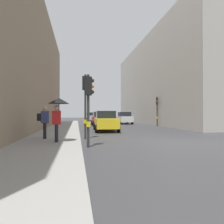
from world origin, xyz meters
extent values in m
plane|color=#38383A|center=(0.00, 0.00, 0.00)|extent=(120.00, 120.00, 0.00)
cube|color=gray|center=(-6.41, 6.00, 0.08)|extent=(3.14, 40.00, 0.16)
cube|color=#B2ADA3|center=(10.84, 17.48, 6.43)|extent=(12.00, 27.04, 12.86)
cylinder|color=#2D2D2D|center=(-4.54, 2.28, 1.94)|extent=(0.12, 0.12, 3.89)
cube|color=black|center=(-4.54, 2.28, 3.37)|extent=(0.38, 0.35, 0.84)
cube|color=yellow|center=(-4.54, 2.28, 1.05)|extent=(0.23, 0.25, 0.24)
sphere|color=#2D231E|center=(-4.37, 2.20, 3.63)|extent=(0.18, 0.18, 0.18)
sphere|color=orange|center=(-4.37, 2.20, 3.37)|extent=(0.18, 0.18, 0.18)
sphere|color=#2D231E|center=(-4.37, 2.20, 3.11)|extent=(0.18, 0.18, 0.18)
cylinder|color=#2D2D2D|center=(4.54, 11.65, 1.78)|extent=(0.12, 0.12, 3.57)
cube|color=black|center=(4.54, 11.65, 3.05)|extent=(0.33, 0.37, 0.84)
cube|color=yellow|center=(4.54, 11.65, 1.05)|extent=(0.24, 0.22, 0.24)
sphere|color=#2D231E|center=(4.47, 11.47, 3.31)|extent=(0.18, 0.18, 0.18)
sphere|color=orange|center=(4.47, 11.47, 3.05)|extent=(0.18, 0.18, 0.18)
sphere|color=#2D231E|center=(4.47, 11.47, 2.79)|extent=(0.18, 0.18, 0.18)
cylinder|color=#2D2D2D|center=(-4.54, -0.41, 1.65)|extent=(0.12, 0.12, 3.30)
cube|color=black|center=(-4.54, -0.41, 2.78)|extent=(0.32, 0.27, 0.84)
cube|color=yellow|center=(-4.54, -0.41, 1.05)|extent=(0.18, 0.21, 0.24)
sphere|color=#2D231E|center=(-4.35, -0.40, 3.04)|extent=(0.18, 0.18, 0.18)
sphere|color=orange|center=(-4.35, -0.40, 2.78)|extent=(0.18, 0.18, 0.18)
sphere|color=#2D231E|center=(-4.35, -0.40, 2.52)|extent=(0.18, 0.18, 0.18)
cube|color=yellow|center=(-2.53, 6.98, 0.72)|extent=(2.01, 4.29, 0.80)
cube|color=black|center=(-2.52, 7.23, 1.44)|extent=(1.70, 2.08, 0.64)
cylinder|color=black|center=(-1.70, 5.59, 0.32)|extent=(0.25, 0.65, 0.64)
cylinder|color=black|center=(-3.50, 5.68, 0.32)|extent=(0.25, 0.65, 0.64)
cylinder|color=black|center=(-1.57, 8.29, 0.32)|extent=(0.25, 0.65, 0.64)
cylinder|color=black|center=(-3.37, 8.38, 0.32)|extent=(0.25, 0.65, 0.64)
cube|color=silver|center=(1.91, 17.38, 0.72)|extent=(1.90, 4.24, 0.80)
cube|color=black|center=(1.91, 17.13, 1.44)|extent=(1.65, 2.04, 0.64)
cylinder|color=black|center=(1.05, 18.75, 0.32)|extent=(0.24, 0.65, 0.64)
cylinder|color=black|center=(2.85, 18.71, 0.32)|extent=(0.24, 0.65, 0.64)
cylinder|color=black|center=(0.98, 16.06, 0.32)|extent=(0.24, 0.65, 0.64)
cylinder|color=black|center=(2.78, 16.01, 0.32)|extent=(0.24, 0.65, 0.64)
cube|color=#BCBCC1|center=(-2.12, 29.23, 0.72)|extent=(1.93, 4.25, 0.80)
cube|color=black|center=(-2.12, 29.48, 1.44)|extent=(1.66, 2.05, 0.64)
cylinder|color=black|center=(-1.18, 27.91, 0.32)|extent=(0.24, 0.65, 0.64)
cylinder|color=black|center=(-2.98, 27.86, 0.32)|extent=(0.24, 0.65, 0.64)
cylinder|color=black|center=(-1.26, 30.61, 0.32)|extent=(0.24, 0.65, 0.64)
cylinder|color=black|center=(-3.06, 30.56, 0.32)|extent=(0.24, 0.65, 0.64)
cube|color=red|center=(-2.18, 13.41, 0.72)|extent=(1.82, 4.21, 0.80)
cube|color=black|center=(-2.18, 13.66, 1.44)|extent=(1.61, 2.01, 0.64)
cylinder|color=black|center=(-1.29, 12.06, 0.32)|extent=(0.22, 0.64, 0.64)
cylinder|color=black|center=(-3.09, 12.07, 0.32)|extent=(0.22, 0.64, 0.64)
cylinder|color=black|center=(-1.27, 14.76, 0.32)|extent=(0.22, 0.64, 0.64)
cylinder|color=black|center=(-3.07, 14.77, 0.32)|extent=(0.22, 0.64, 0.64)
cylinder|color=black|center=(-6.01, 0.56, 0.58)|extent=(0.16, 0.16, 0.85)
cylinder|color=black|center=(-6.00, 0.36, 0.58)|extent=(0.16, 0.16, 0.85)
cube|color=red|center=(-6.01, 0.46, 1.34)|extent=(0.41, 0.28, 0.66)
sphere|color=tan|center=(-6.01, 0.46, 1.81)|extent=(0.24, 0.24, 0.24)
cylinder|color=black|center=(-5.91, 0.46, 1.59)|extent=(0.02, 0.02, 0.90)
cone|color=black|center=(-5.91, 0.46, 2.16)|extent=(1.00, 1.00, 0.28)
cylinder|color=black|center=(-6.80, 1.87, 0.58)|extent=(0.16, 0.16, 0.85)
cylinder|color=black|center=(-6.75, 1.68, 0.58)|extent=(0.16, 0.16, 0.85)
cube|color=navy|center=(-6.77, 1.77, 1.34)|extent=(0.45, 0.35, 0.66)
sphere|color=tan|center=(-6.77, 1.77, 1.81)|extent=(0.24, 0.24, 0.24)
cube|color=black|center=(-7.06, 1.70, 1.34)|extent=(0.26, 0.32, 0.40)
camera|label=1|loc=(-5.05, -8.59, 1.53)|focal=28.70mm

